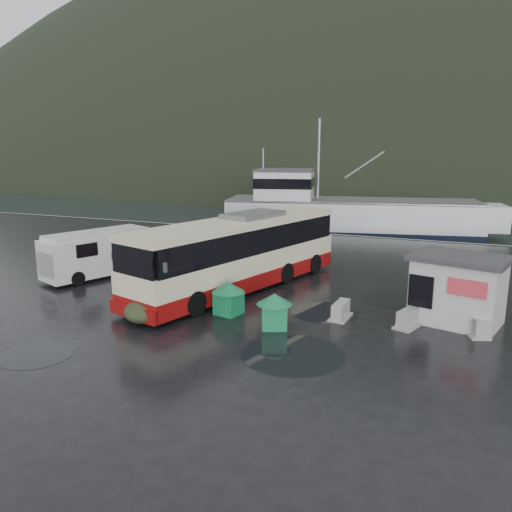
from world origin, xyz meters
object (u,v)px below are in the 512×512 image
at_px(coach_bus, 240,288).
at_px(jersey_barrier_c, 474,334).
at_px(white_van, 100,276).
at_px(jersey_barrier_b, 408,327).
at_px(ticket_kiosk, 455,322).
at_px(waste_bin_right, 274,328).
at_px(jersey_barrier_a, 340,318).
at_px(fishing_trawler, 350,221).
at_px(dome_tent, 149,320).
at_px(waste_bin_left, 229,314).

bearing_deg(coach_bus, jersey_barrier_c, 4.54).
distance_m(white_van, jersey_barrier_b, 17.01).
bearing_deg(ticket_kiosk, waste_bin_right, -137.75).
relative_size(waste_bin_right, ticket_kiosk, 0.40).
bearing_deg(ticket_kiosk, jersey_barrier_a, -148.51).
xyz_separation_m(coach_bus, fishing_trawler, (0.61, 25.45, 0.00)).
distance_m(waste_bin_right, dome_tent, 5.35).
bearing_deg(jersey_barrier_c, jersey_barrier_b, -176.59).
bearing_deg(dome_tent, fishing_trawler, 85.91).
bearing_deg(jersey_barrier_b, ticket_kiosk, 35.53).
bearing_deg(white_van, waste_bin_right, 2.18).
height_order(waste_bin_left, ticket_kiosk, ticket_kiosk).
bearing_deg(dome_tent, ticket_kiosk, 20.68).
bearing_deg(fishing_trawler, ticket_kiosk, -81.58).
relative_size(dome_tent, fishing_trawler, 0.09).
xyz_separation_m(waste_bin_left, fishing_trawler, (-0.57, 29.34, 0.00)).
bearing_deg(white_van, jersey_barrier_a, 13.16).
height_order(waste_bin_left, jersey_barrier_b, waste_bin_left).
xyz_separation_m(white_van, fishing_trawler, (8.90, 26.18, 0.00)).
xyz_separation_m(jersey_barrier_c, fishing_trawler, (-10.49, 27.89, 0.00)).
distance_m(white_van, jersey_barrier_c, 19.47).
xyz_separation_m(waste_bin_left, jersey_barrier_c, (9.92, 1.45, 0.00)).
relative_size(waste_bin_left, dome_tent, 0.56).
distance_m(coach_bus, waste_bin_right, 5.95).
relative_size(waste_bin_left, jersey_barrier_c, 0.97).
height_order(waste_bin_right, fishing_trawler, fishing_trawler).
height_order(jersey_barrier_a, jersey_barrier_c, jersey_barrier_c).
bearing_deg(jersey_barrier_b, waste_bin_left, -170.08).
bearing_deg(fishing_trawler, jersey_barrier_c, -81.00).
height_order(white_van, dome_tent, white_van).
xyz_separation_m(white_van, jersey_barrier_a, (14.13, -1.89, 0.00)).
distance_m(white_van, jersey_barrier_a, 14.25).
height_order(jersey_barrier_a, fishing_trawler, fishing_trawler).
bearing_deg(waste_bin_left, waste_bin_right, -19.36).
bearing_deg(coach_bus, jersey_barrier_b, 0.22).
height_order(coach_bus, waste_bin_right, coach_bus).
xyz_separation_m(coach_bus, jersey_barrier_c, (11.10, -2.44, 0.00)).
bearing_deg(waste_bin_right, fishing_trawler, 95.66).
relative_size(waste_bin_left, jersey_barrier_a, 1.01).
relative_size(jersey_barrier_c, fishing_trawler, 0.05).
bearing_deg(waste_bin_right, ticket_kiosk, 26.70).
distance_m(coach_bus, jersey_barrier_b, 9.00).
xyz_separation_m(white_van, jersey_barrier_c, (19.39, -1.71, 0.00)).
xyz_separation_m(waste_bin_right, jersey_barrier_a, (2.24, 2.11, 0.00)).
height_order(jersey_barrier_a, jersey_barrier_b, jersey_barrier_b).
relative_size(waste_bin_left, fishing_trawler, 0.05).
bearing_deg(waste_bin_right, white_van, 161.37).
xyz_separation_m(dome_tent, fishing_trawler, (2.24, 31.31, 0.00)).
bearing_deg(jersey_barrier_a, jersey_barrier_b, 0.83).
relative_size(coach_bus, jersey_barrier_a, 9.47).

